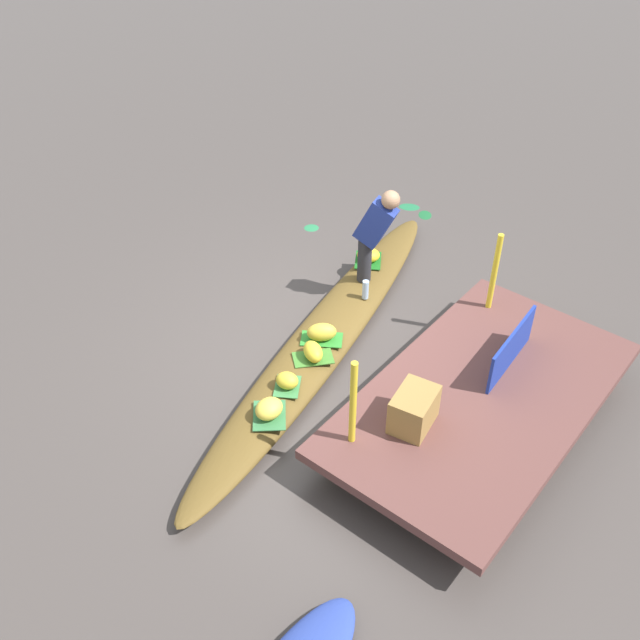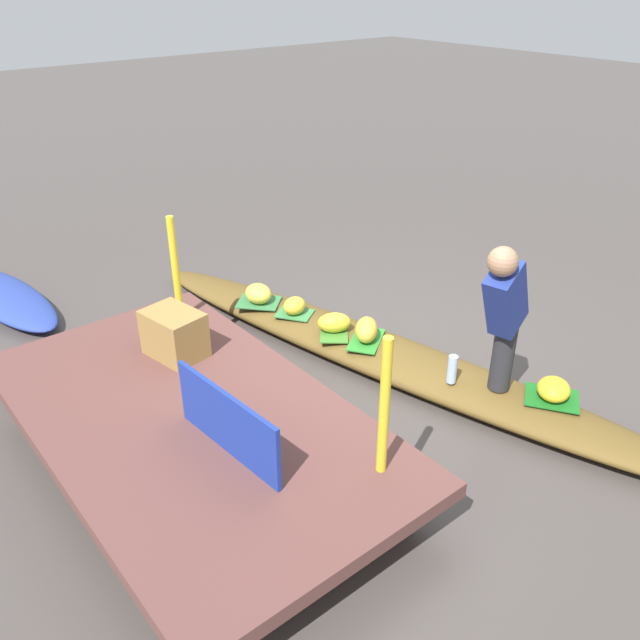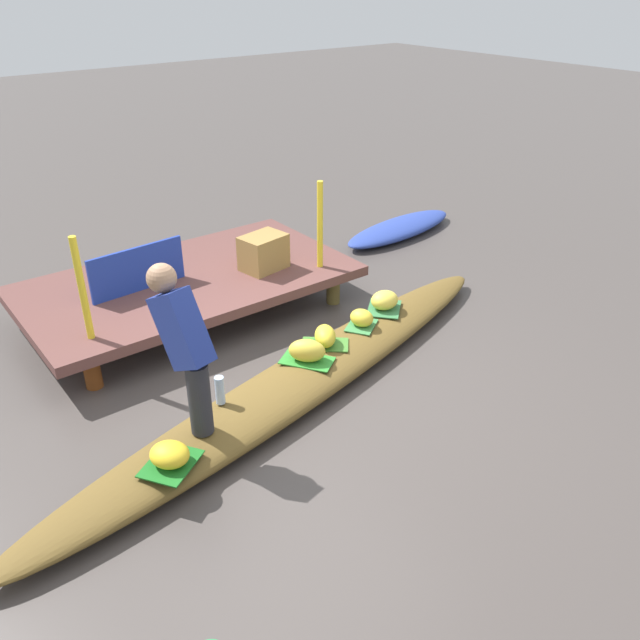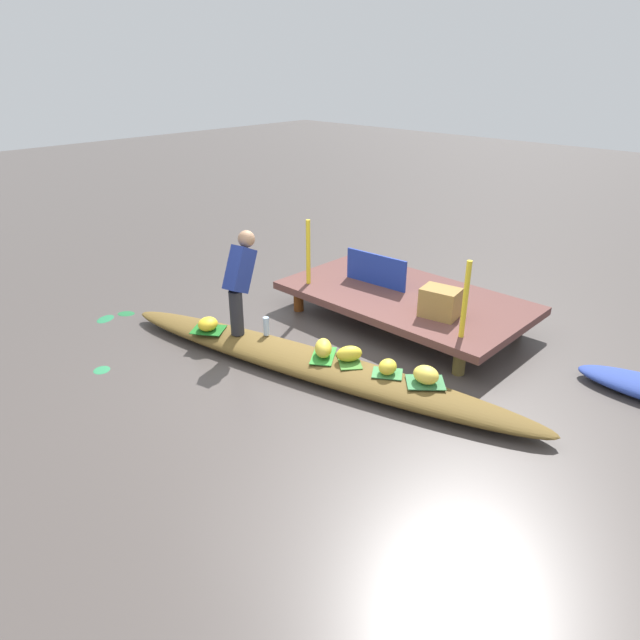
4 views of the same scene
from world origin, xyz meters
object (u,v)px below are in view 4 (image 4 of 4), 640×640
(market_banner, at_px, (376,270))
(produce_crate, at_px, (440,302))
(banana_bunch_2, at_px, (323,348))
(banana_bunch_4, at_px, (349,354))
(vendor_boat, at_px, (311,363))
(banana_bunch_3, at_px, (426,375))
(banana_bunch_0, at_px, (208,324))
(vendor_person, at_px, (240,277))
(banana_bunch_1, at_px, (388,367))
(water_bottle, at_px, (266,326))

(market_banner, relative_size, produce_crate, 2.16)
(banana_bunch_2, bearing_deg, banana_bunch_4, 22.26)
(vendor_boat, xyz_separation_m, banana_bunch_3, (1.27, 0.38, 0.20))
(banana_bunch_4, bearing_deg, banana_bunch_0, -161.32)
(banana_bunch_2, relative_size, vendor_person, 0.25)
(vendor_boat, distance_m, banana_bunch_2, 0.25)
(market_banner, bearing_deg, banana_bunch_1, -51.91)
(banana_bunch_2, bearing_deg, banana_bunch_3, 14.84)
(vendor_boat, height_order, produce_crate, produce_crate)
(banana_bunch_3, xyz_separation_m, produce_crate, (-0.60, 1.16, 0.26))
(vendor_boat, xyz_separation_m, banana_bunch_0, (-1.35, -0.40, 0.19))
(banana_bunch_0, xyz_separation_m, produce_crate, (2.02, 1.94, 0.27))
(vendor_boat, xyz_separation_m, banana_bunch_2, (0.12, 0.07, 0.21))
(vendor_boat, xyz_separation_m, vendor_person, (-1.03, -0.12, 0.80))
(banana_bunch_0, distance_m, market_banner, 2.40)
(produce_crate, bearing_deg, banana_bunch_4, -100.96)
(banana_bunch_2, distance_m, banana_bunch_4, 0.30)
(vendor_person, relative_size, produce_crate, 2.75)
(banana_bunch_3, bearing_deg, banana_bunch_0, -163.38)
(vendor_boat, height_order, banana_bunch_0, banana_bunch_0)
(banana_bunch_1, relative_size, vendor_person, 0.18)
(vendor_boat, bearing_deg, banana_bunch_0, -175.60)
(banana_bunch_1, distance_m, market_banner, 2.15)
(banana_bunch_1, bearing_deg, banana_bunch_4, -171.98)
(banana_bunch_2, relative_size, banana_bunch_4, 1.07)
(banana_bunch_0, relative_size, banana_bunch_4, 0.94)
(water_bottle, relative_size, produce_crate, 0.51)
(produce_crate, bearing_deg, banana_bunch_0, -136.05)
(banana_bunch_1, xyz_separation_m, banana_bunch_4, (-0.47, -0.07, 0.01))
(banana_bunch_0, relative_size, vendor_person, 0.22)
(banana_bunch_0, xyz_separation_m, banana_bunch_3, (2.62, 0.78, 0.01))
(banana_bunch_2, xyz_separation_m, banana_bunch_3, (1.15, 0.30, -0.01))
(banana_bunch_1, height_order, produce_crate, produce_crate)
(water_bottle, relative_size, market_banner, 0.24)
(banana_bunch_0, relative_size, produce_crate, 0.61)
(banana_bunch_3, xyz_separation_m, water_bottle, (-2.01, -0.38, 0.02))
(vendor_boat, bearing_deg, water_bottle, 167.61)
(banana_bunch_3, relative_size, water_bottle, 1.21)
(vendor_person, xyz_separation_m, water_bottle, (0.29, 0.12, -0.58))
(banana_bunch_0, relative_size, banana_bunch_1, 1.21)
(banana_bunch_0, distance_m, banana_bunch_4, 1.85)
(banana_bunch_1, height_order, banana_bunch_4, banana_bunch_4)
(banana_bunch_0, bearing_deg, vendor_person, 42.00)
(banana_bunch_0, relative_size, market_banner, 0.28)
(banana_bunch_1, relative_size, banana_bunch_2, 0.72)
(banana_bunch_4, height_order, water_bottle, water_bottle)
(banana_bunch_1, relative_size, banana_bunch_3, 0.82)
(vendor_boat, xyz_separation_m, banana_bunch_1, (0.88, 0.26, 0.19))
(banana_bunch_3, distance_m, market_banner, 2.35)
(banana_bunch_1, relative_size, produce_crate, 0.51)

